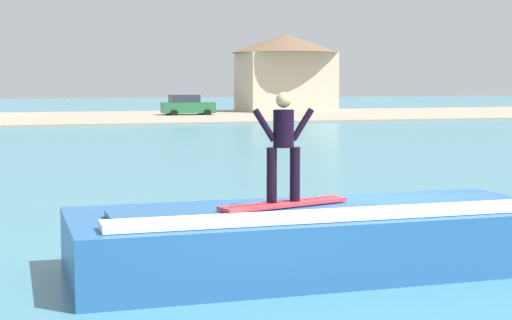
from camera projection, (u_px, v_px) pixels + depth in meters
ground_plane at (374, 254)px, 14.25m from camera, size 260.00×260.00×0.00m
wave_crest at (316, 238)px, 13.00m from camera, size 7.82×2.94×1.10m
surfboard at (284, 204)px, 12.56m from camera, size 2.24×1.01×0.06m
surfer at (283, 141)px, 12.49m from camera, size 1.00×0.32×1.70m
shoreline_bank at (89, 118)px, 64.55m from camera, size 120.00×22.29×0.17m
car_far_shore at (187, 105)px, 68.03m from camera, size 4.35×2.29×1.86m
house_gabled_white at (285, 68)px, 76.28m from camera, size 10.28×10.28×7.39m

